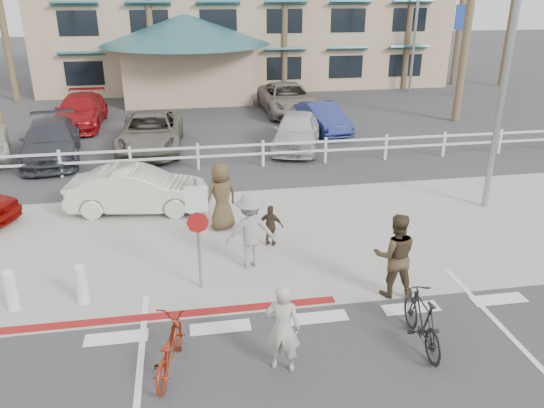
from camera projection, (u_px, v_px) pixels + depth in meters
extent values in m
plane|color=#333335|center=(326.00, 336.00, 10.25)|extent=(140.00, 140.00, 0.00)
cube|color=gray|center=(283.00, 236.00, 14.35)|extent=(22.00, 7.00, 0.01)
cube|color=#333335|center=(261.00, 185.00, 18.00)|extent=(40.00, 5.00, 0.01)
cube|color=#333335|center=(232.00, 120.00, 26.65)|extent=(50.00, 16.00, 0.01)
cube|color=maroon|center=(169.00, 315.00, 10.87)|extent=(7.00, 0.25, 0.02)
imported|color=maroon|center=(169.00, 348.00, 9.19)|extent=(0.99, 1.85, 0.93)
imported|color=#AEA99B|center=(283.00, 328.00, 9.07)|extent=(0.71, 0.58, 1.69)
imported|color=black|center=(422.00, 320.00, 9.81)|extent=(0.60, 1.81, 1.08)
imported|color=#443521|center=(395.00, 255.00, 11.28)|extent=(1.06, 0.91, 1.91)
imported|color=gray|center=(250.00, 231.00, 12.48)|extent=(1.24, 0.77, 1.85)
imported|color=#3D2D1F|center=(271.00, 226.00, 13.63)|extent=(0.71, 0.51, 1.11)
imported|color=#4B3923|center=(221.00, 196.00, 14.45)|extent=(1.11, 0.95, 1.91)
imported|color=beige|center=(138.00, 190.00, 15.70)|extent=(4.22, 1.95, 1.34)
imported|color=#31333A|center=(51.00, 141.00, 20.41)|extent=(2.73, 5.29, 1.47)
imported|color=silver|center=(297.00, 131.00, 21.78)|extent=(3.00, 4.74, 1.50)
imported|color=navy|center=(322.00, 118.00, 24.32)|extent=(1.98, 4.18, 1.32)
imported|color=maroon|center=(80.00, 111.00, 25.25)|extent=(2.13, 5.12, 1.48)
imported|color=gray|center=(288.00, 99.00, 27.84)|extent=(2.65, 5.62, 1.55)
imported|color=#666158|center=(151.00, 132.00, 21.61)|extent=(2.71, 5.46, 1.49)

